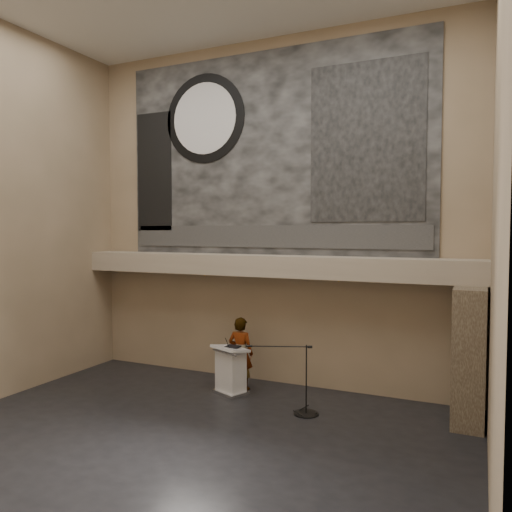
% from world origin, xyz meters
% --- Properties ---
extents(floor, '(10.00, 10.00, 0.00)m').
position_xyz_m(floor, '(0.00, 0.00, 0.00)').
color(floor, black).
rests_on(floor, ground).
extents(wall_back, '(10.00, 0.02, 8.50)m').
position_xyz_m(wall_back, '(0.00, 4.00, 4.25)').
color(wall_back, '#79674D').
rests_on(wall_back, floor).
extents(wall_right, '(0.02, 8.00, 8.50)m').
position_xyz_m(wall_right, '(5.00, 0.00, 4.25)').
color(wall_right, '#79674D').
rests_on(wall_right, floor).
extents(soffit, '(10.00, 0.80, 0.50)m').
position_xyz_m(soffit, '(0.00, 3.60, 2.95)').
color(soffit, gray).
rests_on(soffit, wall_back).
extents(sprinkler_left, '(0.04, 0.04, 0.06)m').
position_xyz_m(sprinkler_left, '(-1.60, 3.55, 2.67)').
color(sprinkler_left, '#B2893D').
rests_on(sprinkler_left, soffit).
extents(sprinkler_right, '(0.04, 0.04, 0.06)m').
position_xyz_m(sprinkler_right, '(1.90, 3.55, 2.67)').
color(sprinkler_right, '#B2893D').
rests_on(sprinkler_right, soffit).
extents(banner, '(8.00, 0.05, 5.00)m').
position_xyz_m(banner, '(0.00, 3.97, 5.70)').
color(banner, black).
rests_on(banner, wall_back).
extents(banner_text_strip, '(7.76, 0.02, 0.55)m').
position_xyz_m(banner_text_strip, '(0.00, 3.93, 3.65)').
color(banner_text_strip, '#2B2B2B').
rests_on(banner_text_strip, banner).
extents(banner_clock_rim, '(2.30, 0.02, 2.30)m').
position_xyz_m(banner_clock_rim, '(-1.80, 3.93, 6.70)').
color(banner_clock_rim, black).
rests_on(banner_clock_rim, banner).
extents(banner_clock_face, '(1.84, 0.02, 1.84)m').
position_xyz_m(banner_clock_face, '(-1.80, 3.91, 6.70)').
color(banner_clock_face, silver).
rests_on(banner_clock_face, banner).
extents(banner_building_print, '(2.60, 0.02, 3.60)m').
position_xyz_m(banner_building_print, '(2.40, 3.93, 5.80)').
color(banner_building_print, black).
rests_on(banner_building_print, banner).
extents(banner_brick_print, '(1.10, 0.02, 3.20)m').
position_xyz_m(banner_brick_print, '(-3.40, 3.93, 5.40)').
color(banner_brick_print, black).
rests_on(banner_brick_print, banner).
extents(stone_pier, '(0.60, 1.40, 2.70)m').
position_xyz_m(stone_pier, '(4.65, 3.15, 1.35)').
color(stone_pier, '#45382A').
rests_on(stone_pier, floor).
extents(lectern, '(0.96, 0.84, 1.14)m').
position_xyz_m(lectern, '(-0.42, 2.71, 0.55)').
color(lectern, silver).
rests_on(lectern, floor).
extents(binder, '(0.32, 0.26, 0.04)m').
position_xyz_m(binder, '(-0.36, 2.70, 1.12)').
color(binder, black).
rests_on(binder, lectern).
extents(papers, '(0.28, 0.34, 0.00)m').
position_xyz_m(papers, '(-0.53, 2.69, 1.10)').
color(papers, silver).
rests_on(papers, lectern).
extents(speaker_person, '(0.63, 0.42, 1.74)m').
position_xyz_m(speaker_person, '(-0.37, 3.12, 0.87)').
color(speaker_person, white).
rests_on(speaker_person, floor).
extents(mic_stand, '(1.43, 0.72, 1.45)m').
position_xyz_m(mic_stand, '(1.55, 2.20, 0.22)').
color(mic_stand, black).
rests_on(mic_stand, floor).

